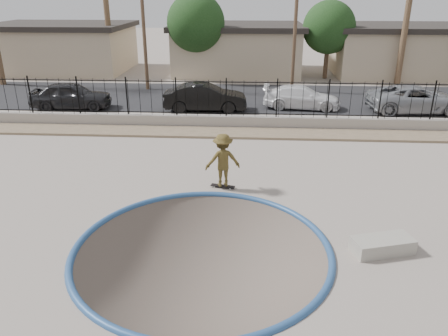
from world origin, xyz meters
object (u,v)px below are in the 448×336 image
Objects in this scene: car_c at (302,97)px; car_d at (416,99)px; skater at (223,163)px; skateboard at (223,186)px; car_b at (205,97)px; car_a at (71,95)px; concrete_ledge at (382,245)px.

car_d reaches higher than car_c.
car_d is (10.22, 10.85, -0.15)m from skater.
car_c reaches higher than skateboard.
car_a is at bearing 86.99° from car_b.
skater is at bearing -142.72° from car_a.
car_b is at bearing -94.74° from skater.
skater is 1.18× the size of concrete_ledge.
car_d is at bearing 68.64° from concrete_ledge.
car_c reaches higher than concrete_ledge.
car_d is (11.89, 0.45, -0.02)m from car_b.
car_d is (5.73, 14.65, 0.59)m from concrete_ledge.
car_a is at bearing -61.51° from skater.
concrete_ledge is at bearing -140.55° from car_a.
car_a is 1.02× the size of car_c.
skater is 10.53m from car_b.
car_d is (10.22, 10.85, 0.73)m from skateboard.
car_a is 7.81m from car_b.
car_b is at bearing 111.25° from skateboard.
concrete_ledge is 19.93m from car_a.
car_c is at bearing 81.23° from car_d.
skateboard is (0.00, 0.00, -0.88)m from skater.
skater is 0.35× the size of car_d.
car_d is (19.70, 0.45, -0.02)m from car_a.
car_c is (13.35, 0.91, -0.13)m from car_a.
concrete_ledge is at bearing 154.08° from car_d.
skateboard is at bearing 132.14° from car_d.
skater is at bearing -173.88° from car_b.
car_b is 5.62m from car_c.
car_a reaches higher than car_b.
car_d is at bearing -90.85° from car_b.
skater is 0.40× the size of car_b.
concrete_ledge is 15.74m from car_d.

